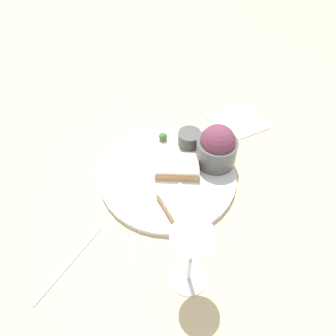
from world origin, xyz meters
TOP-DOWN VIEW (x-y plane):
  - ground_plane at (0.00, 0.00)m, footprint 4.00×4.00m
  - dinner_plate at (0.00, 0.00)m, footprint 0.32×0.32m
  - salad_bowl at (-0.07, -0.10)m, footprint 0.10×0.10m
  - sauce_ramekin at (0.01, -0.11)m, footprint 0.06×0.06m
  - cheese_toast_near at (-0.01, -0.02)m, footprint 0.12×0.11m
  - cheese_toast_far at (-0.08, 0.07)m, footprint 0.12×0.10m
  - wine_glass at (-0.17, 0.19)m, footprint 0.07×0.07m
  - garnish at (0.07, -0.09)m, footprint 0.02×0.02m
  - napkin at (-0.05, -0.27)m, footprint 0.18×0.18m
  - fork at (0.04, 0.29)m, footprint 0.01×0.19m

SIDE VIEW (x-z plane):
  - ground_plane at x=0.00m, z-range 0.00..0.00m
  - napkin at x=-0.05m, z-range 0.00..0.01m
  - fork at x=0.04m, z-range 0.00..0.01m
  - dinner_plate at x=0.00m, z-range 0.00..0.01m
  - garnish at x=0.07m, z-range 0.01..0.04m
  - cheese_toast_far at x=-0.08m, z-range 0.01..0.04m
  - cheese_toast_near at x=-0.01m, z-range 0.01..0.04m
  - sauce_ramekin at x=0.01m, z-range 0.02..0.05m
  - salad_bowl at x=-0.07m, z-range 0.01..0.11m
  - wine_glass at x=-0.17m, z-range 0.03..0.19m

